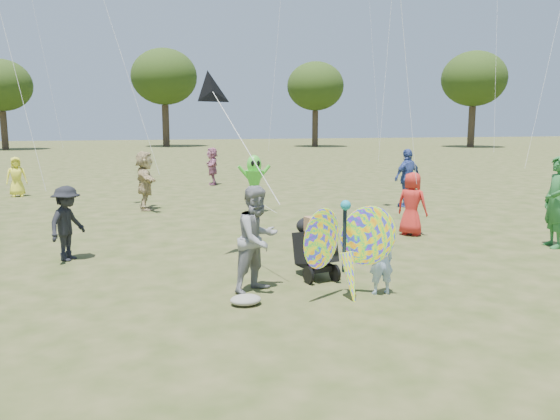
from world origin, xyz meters
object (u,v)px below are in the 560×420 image
object	(u,v)px
adult_man	(258,239)
crowd_d	(145,181)
butterfly_kite	(347,250)
crowd_a	(412,204)
jogging_stroller	(314,243)
crowd_b	(67,223)
alien_kite	(254,180)
child_girl	(381,259)
crowd_j	(212,166)
crowd_f	(556,202)
crowd_c	(408,178)
crowd_g	(16,177)

from	to	relation	value
adult_man	crowd_d	world-z (taller)	crowd_d
adult_man	butterfly_kite	xyz separation A→B (m)	(1.22, -0.76, -0.09)
crowd_a	butterfly_kite	size ratio (longest dim) A/B	0.88
crowd_a	jogging_stroller	size ratio (longest dim) A/B	1.39
crowd_b	butterfly_kite	size ratio (longest dim) A/B	0.85
crowd_d	butterfly_kite	size ratio (longest dim) A/B	1.05
adult_man	alien_kite	world-z (taller)	alien_kite
child_girl	butterfly_kite	xyz separation A→B (m)	(-0.61, -0.06, 0.21)
crowd_j	butterfly_kite	bearing A→B (deg)	4.70
crowd_a	jogging_stroller	xyz separation A→B (m)	(-3.48, -2.75, -0.15)
alien_kite	crowd_d	bearing A→B (deg)	156.46
crowd_d	butterfly_kite	world-z (taller)	crowd_d
child_girl	alien_kite	xyz separation A→B (m)	(-0.05, 8.35, 0.40)
crowd_f	jogging_stroller	distance (m)	5.87
crowd_a	crowd_d	xyz separation A→B (m)	(-6.00, 5.74, 0.15)
crowd_c	child_girl	bearing A→B (deg)	40.53
crowd_f	alien_kite	size ratio (longest dim) A/B	1.15
crowd_b	crowd_a	bearing A→B (deg)	-56.82
crowd_j	butterfly_kite	xyz separation A→B (m)	(-0.56, -16.19, -0.04)
crowd_a	crowd_b	xyz separation A→B (m)	(-7.75, -0.29, -0.02)
butterfly_kite	alien_kite	distance (m)	8.43
crowd_c	crowd_f	bearing A→B (deg)	73.87
crowd_a	crowd_c	xyz separation A→B (m)	(2.14, 4.05, 0.17)
adult_man	crowd_a	world-z (taller)	adult_man
crowd_j	jogging_stroller	distance (m)	14.91
adult_man	crowd_j	bearing A→B (deg)	51.56
jogging_stroller	child_girl	bearing A→B (deg)	-72.63
jogging_stroller	butterfly_kite	bearing A→B (deg)	-98.59
crowd_g	alien_kite	bearing A→B (deg)	-48.16
jogging_stroller	alien_kite	world-z (taller)	alien_kite
adult_man	butterfly_kite	distance (m)	1.44
jogging_stroller	crowd_b	bearing A→B (deg)	138.47
crowd_c	jogging_stroller	bearing A→B (deg)	32.53
adult_man	jogging_stroller	xyz separation A→B (m)	(1.15, 0.53, -0.25)
crowd_a	butterfly_kite	xyz separation A→B (m)	(-3.42, -4.04, 0.01)
child_girl	crowd_g	bearing A→B (deg)	-59.54
child_girl	crowd_f	xyz separation A→B (m)	(5.13, 1.94, 0.43)
child_girl	jogging_stroller	world-z (taller)	child_girl
child_girl	butterfly_kite	bearing A→B (deg)	7.61
child_girl	crowd_d	size ratio (longest dim) A/B	0.62
child_girl	crowd_f	distance (m)	5.50
child_girl	crowd_c	xyz separation A→B (m)	(4.95, 8.03, 0.37)
jogging_stroller	crowd_d	bearing A→B (deg)	94.89
butterfly_kite	crowd_d	bearing A→B (deg)	104.78
crowd_a	crowd_f	bearing A→B (deg)	-168.70
crowd_a	alien_kite	bearing A→B (deg)	-4.36
crowd_d	crowd_f	world-z (taller)	crowd_f
jogging_stroller	alien_kite	xyz separation A→B (m)	(0.64, 7.12, 0.36)
crowd_a	crowd_j	size ratio (longest dim) A/B	0.94
crowd_a	crowd_c	bearing A→B (deg)	-65.33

